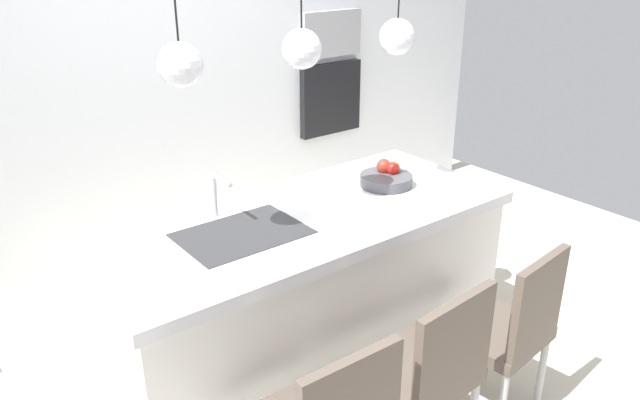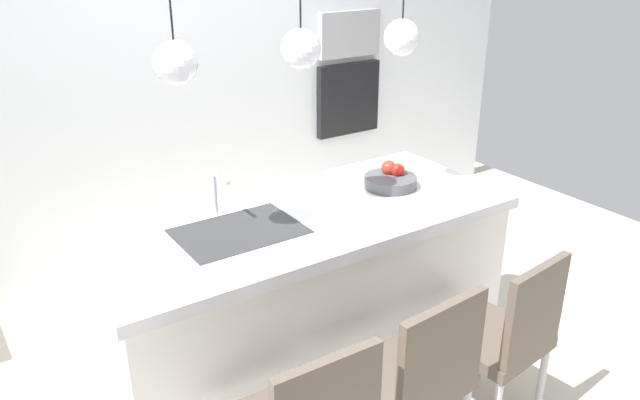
{
  "view_description": "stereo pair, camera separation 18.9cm",
  "coord_description": "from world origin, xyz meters",
  "px_view_note": "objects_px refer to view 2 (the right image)",
  "views": [
    {
      "loc": [
        -1.62,
        -2.22,
        2.17
      ],
      "look_at": [
        0.1,
        0.0,
        0.98
      ],
      "focal_mm": 35.21,
      "sensor_mm": 36.0,
      "label": 1
    },
    {
      "loc": [
        -1.47,
        -2.33,
        2.17
      ],
      "look_at": [
        0.1,
        0.0,
        0.98
      ],
      "focal_mm": 35.21,
      "sensor_mm": 36.0,
      "label": 2
    }
  ],
  "objects_px": {
    "fruit_bowl": "(391,179)",
    "chair_far": "(506,334)",
    "oven": "(348,99)",
    "microwave": "(349,34)",
    "chair_middle": "(415,374)"
  },
  "relations": [
    {
      "from": "oven",
      "to": "chair_far",
      "type": "bearing_deg",
      "value": -109.7
    },
    {
      "from": "fruit_bowl",
      "to": "oven",
      "type": "height_order",
      "value": "oven"
    },
    {
      "from": "fruit_bowl",
      "to": "microwave",
      "type": "relative_size",
      "value": 0.52
    },
    {
      "from": "fruit_bowl",
      "to": "chair_far",
      "type": "relative_size",
      "value": 0.31
    },
    {
      "from": "oven",
      "to": "chair_middle",
      "type": "bearing_deg",
      "value": -120.45
    },
    {
      "from": "oven",
      "to": "chair_middle",
      "type": "distance_m",
      "value": 2.83
    },
    {
      "from": "fruit_bowl",
      "to": "chair_middle",
      "type": "height_order",
      "value": "fruit_bowl"
    },
    {
      "from": "oven",
      "to": "chair_middle",
      "type": "xyz_separation_m",
      "value": [
        -1.41,
        -2.41,
        -0.46
      ]
    },
    {
      "from": "chair_far",
      "to": "oven",
      "type": "bearing_deg",
      "value": 70.3
    },
    {
      "from": "oven",
      "to": "chair_far",
      "type": "xyz_separation_m",
      "value": [
        -0.86,
        -2.41,
        -0.48
      ]
    },
    {
      "from": "oven",
      "to": "fruit_bowl",
      "type": "bearing_deg",
      "value": -118.71
    },
    {
      "from": "chair_far",
      "to": "microwave",
      "type": "bearing_deg",
      "value": 70.3
    },
    {
      "from": "fruit_bowl",
      "to": "oven",
      "type": "relative_size",
      "value": 0.5
    },
    {
      "from": "microwave",
      "to": "chair_far",
      "type": "relative_size",
      "value": 0.6
    },
    {
      "from": "oven",
      "to": "chair_far",
      "type": "distance_m",
      "value": 2.6
    }
  ]
}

